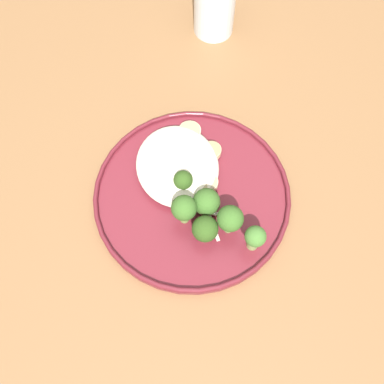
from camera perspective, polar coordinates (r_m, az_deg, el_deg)
ground at (r=1.37m, az=-0.14°, el=-11.87°), size 6.00×6.00×0.00m
wooden_dining_table at (r=0.74m, az=-0.25°, el=-0.46°), size 1.40×1.00×0.74m
dinner_plate at (r=0.65m, az=0.00°, el=-0.43°), size 0.29×0.29×0.02m
noodle_bed at (r=0.65m, az=-1.91°, el=3.50°), size 0.14×0.12×0.03m
seared_scallop_left_edge at (r=0.67m, az=2.52°, el=5.35°), size 0.03×0.03×0.01m
seared_scallop_tilted_round at (r=0.64m, az=0.52°, el=0.47°), size 0.03×0.03×0.02m
seared_scallop_rear_pale at (r=0.64m, az=2.11°, el=1.14°), size 0.03×0.03×0.01m
seared_scallop_front_small at (r=0.67m, az=-1.01°, el=5.05°), size 0.03×0.03×0.01m
seared_scallop_center_golden at (r=0.66m, az=1.95°, el=3.70°), size 0.03×0.03×0.01m
seared_scallop_on_noodles at (r=0.69m, az=-0.29°, el=7.81°), size 0.03×0.03×0.01m
broccoli_floret_center_pile at (r=0.59m, az=4.97°, el=-3.51°), size 0.04×0.04×0.06m
broccoli_floret_near_rim at (r=0.63m, az=-1.16°, el=1.50°), size 0.03×0.03×0.04m
broccoli_floret_small_sprig at (r=0.61m, az=1.89°, el=-1.31°), size 0.04×0.04×0.05m
broccoli_floret_rear_charred at (r=0.59m, az=8.17°, el=-5.88°), size 0.03×0.03×0.05m
broccoli_floret_right_tilted at (r=0.60m, az=-1.04°, el=-2.17°), size 0.04×0.04×0.06m
broccoli_floret_split_head at (r=0.60m, az=1.71°, el=-4.85°), size 0.04×0.04×0.05m
onion_sliver_short_strip at (r=0.63m, az=2.54°, el=-2.70°), size 0.03×0.05×0.00m
onion_sliver_long_sliver at (r=0.62m, az=2.75°, el=-4.44°), size 0.05×0.01×0.00m
water_glass at (r=0.82m, az=2.94°, el=22.87°), size 0.07×0.07×0.11m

